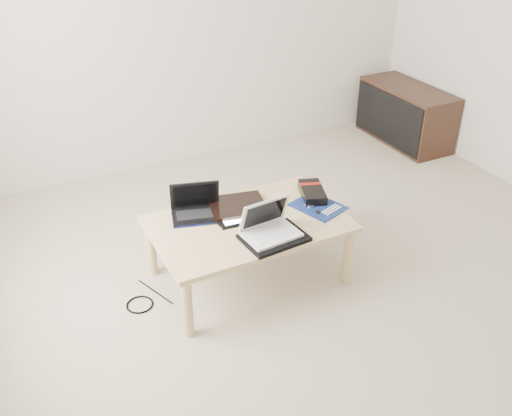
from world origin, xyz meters
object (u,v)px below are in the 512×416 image
coffee_table (248,229)px  white_laptop (269,227)px  gpu_box (312,192)px  netbook (196,209)px  media_cabinet (405,115)px

coffee_table → white_laptop: 0.22m
coffee_table → gpu_box: gpu_box is taller
netbook → white_laptop: size_ratio=1.07×
media_cabinet → gpu_box: bearing=-146.4°
coffee_table → media_cabinet: (2.15, 1.20, -0.10)m
gpu_box → netbook: bearing=170.6°
white_laptop → gpu_box: (0.45, 0.27, -0.03)m
media_cabinet → netbook: bearing=-157.4°
netbook → white_laptop: bearing=-55.5°
media_cabinet → netbook: size_ratio=2.72×
media_cabinet → white_laptop: 2.54m
white_laptop → gpu_box: bearing=31.5°
media_cabinet → gpu_box: size_ratio=3.08×
coffee_table → white_laptop: white_laptop is taller
netbook → gpu_box: 0.73m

